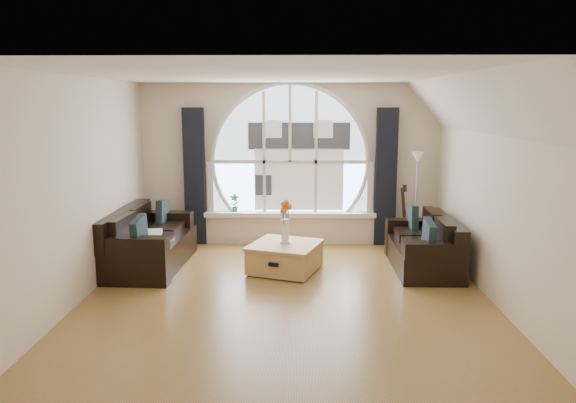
% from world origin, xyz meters
% --- Properties ---
extents(ground, '(5.00, 5.50, 0.01)m').
position_xyz_m(ground, '(0.00, 0.00, 0.00)').
color(ground, brown).
rests_on(ground, ground).
extents(ceiling, '(5.00, 5.50, 0.01)m').
position_xyz_m(ceiling, '(0.00, 0.00, 2.70)').
color(ceiling, silver).
rests_on(ceiling, ground).
extents(wall_back, '(5.00, 0.01, 2.70)m').
position_xyz_m(wall_back, '(0.00, 2.75, 1.35)').
color(wall_back, beige).
rests_on(wall_back, ground).
extents(wall_front, '(5.00, 0.01, 2.70)m').
position_xyz_m(wall_front, '(0.00, -2.75, 1.35)').
color(wall_front, beige).
rests_on(wall_front, ground).
extents(wall_left, '(0.01, 5.50, 2.70)m').
position_xyz_m(wall_left, '(-2.50, 0.00, 1.35)').
color(wall_left, beige).
rests_on(wall_left, ground).
extents(wall_right, '(0.01, 5.50, 2.70)m').
position_xyz_m(wall_right, '(2.50, 0.00, 1.35)').
color(wall_right, beige).
rests_on(wall_right, ground).
extents(attic_slope, '(0.92, 5.50, 0.72)m').
position_xyz_m(attic_slope, '(2.20, 0.00, 2.35)').
color(attic_slope, silver).
rests_on(attic_slope, ground).
extents(arched_window, '(2.60, 0.06, 2.15)m').
position_xyz_m(arched_window, '(0.00, 2.72, 1.62)').
color(arched_window, silver).
rests_on(arched_window, wall_back).
extents(window_sill, '(2.90, 0.22, 0.08)m').
position_xyz_m(window_sill, '(0.00, 2.65, 0.51)').
color(window_sill, white).
rests_on(window_sill, wall_back).
extents(window_frame, '(2.76, 0.08, 2.15)m').
position_xyz_m(window_frame, '(0.00, 2.69, 1.62)').
color(window_frame, white).
rests_on(window_frame, wall_back).
extents(neighbor_house, '(1.70, 0.02, 1.50)m').
position_xyz_m(neighbor_house, '(0.15, 2.71, 1.50)').
color(neighbor_house, silver).
rests_on(neighbor_house, wall_back).
extents(curtain_left, '(0.35, 0.12, 2.30)m').
position_xyz_m(curtain_left, '(-1.60, 2.63, 1.15)').
color(curtain_left, black).
rests_on(curtain_left, ground).
extents(curtain_right, '(0.35, 0.12, 2.30)m').
position_xyz_m(curtain_right, '(1.60, 2.63, 1.15)').
color(curtain_right, black).
rests_on(curtain_right, ground).
extents(sofa_left, '(1.05, 1.95, 0.85)m').
position_xyz_m(sofa_left, '(-2.04, 1.28, 0.40)').
color(sofa_left, black).
rests_on(sofa_left, ground).
extents(sofa_right, '(0.86, 1.69, 0.75)m').
position_xyz_m(sofa_right, '(1.95, 1.25, 0.40)').
color(sofa_right, black).
rests_on(sofa_right, ground).
extents(coffee_chest, '(1.16, 1.16, 0.45)m').
position_xyz_m(coffee_chest, '(-0.05, 1.09, 0.22)').
color(coffee_chest, '#AF8247').
rests_on(coffee_chest, ground).
extents(throw_blanket, '(0.65, 0.65, 0.10)m').
position_xyz_m(throw_blanket, '(-2.06, 0.99, 0.50)').
color(throw_blanket, silver).
rests_on(throw_blanket, sofa_left).
extents(vase_flowers, '(0.24, 0.24, 0.70)m').
position_xyz_m(vase_flowers, '(-0.04, 1.12, 0.80)').
color(vase_flowers, white).
rests_on(vase_flowers, coffee_chest).
extents(floor_lamp, '(0.24, 0.24, 1.60)m').
position_xyz_m(floor_lamp, '(2.05, 2.33, 0.80)').
color(floor_lamp, '#B2B2B2').
rests_on(floor_lamp, ground).
extents(guitar, '(0.42, 0.34, 1.06)m').
position_xyz_m(guitar, '(1.88, 2.52, 0.53)').
color(guitar, brown).
rests_on(guitar, ground).
extents(potted_plant, '(0.17, 0.13, 0.31)m').
position_xyz_m(potted_plant, '(-0.94, 2.65, 0.70)').
color(potted_plant, '#1E6023').
rests_on(potted_plant, window_sill).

